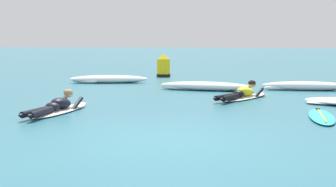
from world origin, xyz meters
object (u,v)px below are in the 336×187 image
Objects in this scene: drifting_surfboard at (322,116)px; channel_marker_buoy at (164,67)px; surfer_near at (58,107)px; surfer_far at (243,94)px.

channel_marker_buoy is (-4.99, 10.18, 0.37)m from drifting_surfboard.
channel_marker_buoy reaches higher than surfer_near.
channel_marker_buoy reaches higher than drifting_surfboard.
drifting_surfboard is at bearing -60.98° from surfer_far.
surfer_far is at bearing -65.09° from channel_marker_buoy.
surfer_near is 5.23m from surfer_far.
surfer_near is at bearing -94.88° from channel_marker_buoy.
surfer_near is 2.69× the size of channel_marker_buoy.
surfer_near is 1.10× the size of surfer_far.
surfer_far reaches higher than drifting_surfboard.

